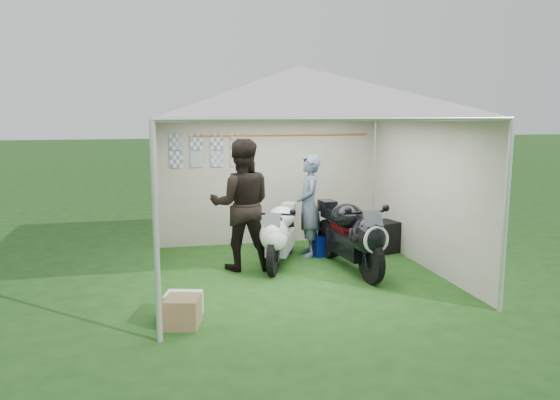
# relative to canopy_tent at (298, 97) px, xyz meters

# --- Properties ---
(ground) EXTENTS (80.00, 80.00, 0.00)m
(ground) POSITION_rel_canopy_tent_xyz_m (0.00, -0.03, -2.58)
(ground) COLOR #1A4013
(ground) RESTS_ON ground
(canopy_tent) EXTENTS (5.66, 5.66, 3.00)m
(canopy_tent) POSITION_rel_canopy_tent_xyz_m (0.00, 0.00, 0.00)
(canopy_tent) COLOR silver
(canopy_tent) RESTS_ON ground
(motorcycle_white) EXTENTS (0.96, 1.79, 0.93)m
(motorcycle_white) POSITION_rel_canopy_tent_xyz_m (-0.15, 0.47, -2.06)
(motorcycle_white) COLOR black
(motorcycle_white) RESTS_ON ground
(motorcycle_black) EXTENTS (0.60, 2.09, 1.03)m
(motorcycle_black) POSITION_rel_canopy_tent_xyz_m (0.83, -0.07, -2.00)
(motorcycle_black) COLOR black
(motorcycle_black) RESTS_ON ground
(paddock_stand) EXTENTS (0.47, 0.32, 0.33)m
(paddock_stand) POSITION_rel_canopy_tent_xyz_m (0.73, 0.87, -2.41)
(paddock_stand) COLOR #0D22C5
(paddock_stand) RESTS_ON ground
(person_dark_jacket) EXTENTS (1.04, 0.86, 1.98)m
(person_dark_jacket) POSITION_rel_canopy_tent_xyz_m (-0.76, 0.43, -1.59)
(person_dark_jacket) COLOR black
(person_dark_jacket) RESTS_ON ground
(person_blue_jacket) EXTENTS (0.49, 0.67, 1.68)m
(person_blue_jacket) POSITION_rel_canopy_tent_xyz_m (0.44, 0.92, -1.74)
(person_blue_jacket) COLOR slate
(person_blue_jacket) RESTS_ON ground
(equipment_box) EXTENTS (0.62, 0.55, 0.53)m
(equipment_box) POSITION_rel_canopy_tent_xyz_m (1.70, 0.86, -2.31)
(equipment_box) COLOR black
(equipment_box) RESTS_ON ground
(crate_0) EXTENTS (0.49, 0.42, 0.28)m
(crate_0) POSITION_rel_canopy_tent_xyz_m (-1.72, -1.37, -2.44)
(crate_0) COLOR silver
(crate_0) RESTS_ON ground
(crate_1) EXTENTS (0.46, 0.46, 0.33)m
(crate_1) POSITION_rel_canopy_tent_xyz_m (-1.74, -1.67, -2.41)
(crate_1) COLOR brown
(crate_1) RESTS_ON ground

